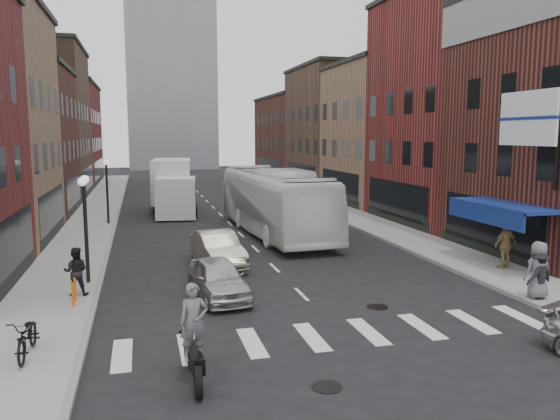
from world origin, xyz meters
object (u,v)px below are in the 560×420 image
object	(u,v)px
billboard_sign	(530,120)
streetlamp_far	(107,179)
sedan_left_far	(218,249)
bike_rack	(74,292)
ped_right_c	(538,270)
sedan_left_near	(218,278)
motorcycle_rider	(194,337)
ped_right_b	(505,245)
streetlamp_near	(85,209)
ped_right_a	(539,275)
box_truck	(173,187)
transit_bus	(274,201)
parked_bicycle	(28,336)
ped_left_solo	(76,271)

from	to	relation	value
billboard_sign	streetlamp_far	world-z (taller)	billboard_sign
streetlamp_far	sedan_left_far	distance (m)	13.23
bike_rack	ped_right_c	world-z (taller)	ped_right_c
billboard_sign	sedan_left_near	distance (m)	12.75
motorcycle_rider	sedan_left_far	distance (m)	11.26
ped_right_c	ped_right_b	bearing A→B (deg)	-112.84
sedan_left_near	sedan_left_far	size ratio (longest dim) A/B	0.91
streetlamp_far	sedan_left_far	size ratio (longest dim) A/B	0.93
billboard_sign	ped_right_c	size ratio (longest dim) A/B	1.90
billboard_sign	streetlamp_near	xyz separation A→B (m)	(-15.99, 3.50, -3.22)
streetlamp_near	ped_right_a	distance (m)	16.06
billboard_sign	box_truck	bearing A→B (deg)	117.98
streetlamp_far	box_truck	xyz separation A→B (m)	(4.25, 4.59, -1.04)
transit_bus	sedan_left_far	size ratio (longest dim) A/B	3.01
box_truck	motorcycle_rider	distance (m)	27.70
streetlamp_far	parked_bicycle	world-z (taller)	streetlamp_far
bike_rack	ped_left_solo	xyz separation A→B (m)	(-0.04, 1.05, 0.44)
sedan_left_far	ped_left_solo	size ratio (longest dim) A/B	2.66
billboard_sign	streetlamp_far	size ratio (longest dim) A/B	0.90
ped_left_solo	ped_right_a	size ratio (longest dim) A/B	1.02
box_truck	motorcycle_rider	size ratio (longest dim) A/B	3.81
motorcycle_rider	ped_left_solo	xyz separation A→B (m)	(-3.30, 7.42, -0.11)
sedan_left_near	ped_right_c	world-z (taller)	ped_right_c
ped_left_solo	ped_right_a	distance (m)	15.63
bike_rack	box_truck	xyz separation A→B (m)	(4.45, 21.29, 1.32)
streetlamp_far	transit_bus	bearing A→B (deg)	-29.38
parked_bicycle	ped_left_solo	world-z (taller)	ped_left_solo
sedan_left_far	ped_right_b	xyz separation A→B (m)	(11.29, -3.98, 0.41)
box_truck	transit_bus	xyz separation A→B (m)	(5.05, -9.83, -0.02)
streetlamp_near	ped_left_solo	size ratio (longest dim) A/B	2.46
parked_bicycle	ped_left_solo	size ratio (longest dim) A/B	1.17
billboard_sign	ped_left_solo	distance (m)	17.12
billboard_sign	bike_rack	xyz separation A→B (m)	(-16.19, 0.80, -5.58)
streetlamp_far	parked_bicycle	size ratio (longest dim) A/B	2.10
ped_right_a	streetlamp_near	bearing A→B (deg)	-34.69
streetlamp_far	bike_rack	world-z (taller)	streetlamp_far
streetlamp_near	sedan_left_far	xyz separation A→B (m)	(5.13, 2.00, -2.18)
billboard_sign	ped_left_solo	size ratio (longest dim) A/B	2.22
ped_right_a	ped_left_solo	bearing A→B (deg)	-28.76
ped_right_a	ped_right_c	xyz separation A→B (m)	(0.00, 0.07, 0.15)
box_truck	ped_right_c	xyz separation A→B (m)	(10.55, -24.45, -0.75)
bike_rack	parked_bicycle	world-z (taller)	parked_bicycle
streetlamp_far	ped_right_a	size ratio (longest dim) A/B	2.51
streetlamp_far	ped_left_solo	world-z (taller)	streetlamp_far
billboard_sign	sedan_left_near	xyz separation A→B (m)	(-11.49, 0.85, -5.45)
transit_bus	ped_left_solo	distance (m)	14.14
sedan_left_far	streetlamp_far	bearing A→B (deg)	106.82
bike_rack	ped_right_b	bearing A→B (deg)	2.48
streetlamp_near	ped_right_c	distance (m)	16.02
billboard_sign	sedan_left_near	world-z (taller)	billboard_sign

